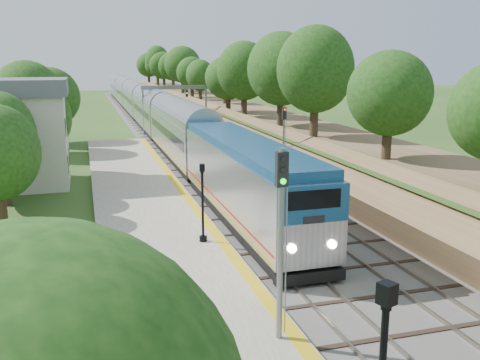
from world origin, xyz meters
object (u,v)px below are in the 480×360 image
object	(u,v)px
signal_farside	(284,135)
lamppost_far	(203,207)
train	(143,107)
signal_platform	(281,225)
signal_gantry	(175,96)
station_building	(10,133)

from	to	relation	value
signal_farside	lamppost_far	bearing A→B (deg)	-125.00
train	signal_farside	distance (m)	43.15
train	signal_platform	distance (m)	66.36
signal_gantry	signal_farside	size ratio (longest dim) A/B	1.46
lamppost_far	signal_platform	bearing A→B (deg)	-88.13
station_building	signal_platform	distance (m)	29.52
station_building	signal_gantry	bearing A→B (deg)	56.62
signal_gantry	signal_platform	xyz separation A→B (m)	(-5.37, -52.35, -0.54)
signal_platform	train	bearing A→B (deg)	87.49
station_building	lamppost_far	bearing A→B (deg)	-58.01
signal_gantry	train	size ratio (longest dim) A/B	0.07
signal_platform	station_building	bearing A→B (deg)	112.08
lamppost_far	signal_farside	distance (m)	16.51
signal_gantry	signal_farside	xyz separation A→B (m)	(3.73, -28.76, -1.19)
station_building	signal_farside	distance (m)	20.55
station_building	train	world-z (taller)	station_building
signal_farside	signal_gantry	bearing A→B (deg)	97.39
lamppost_far	station_building	bearing A→B (deg)	121.99
signal_gantry	train	distance (m)	14.35
signal_gantry	lamppost_far	size ratio (longest dim) A/B	2.11
lamppost_far	signal_farside	world-z (taller)	signal_farside
lamppost_far	signal_platform	size ratio (longest dim) A/B	0.63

